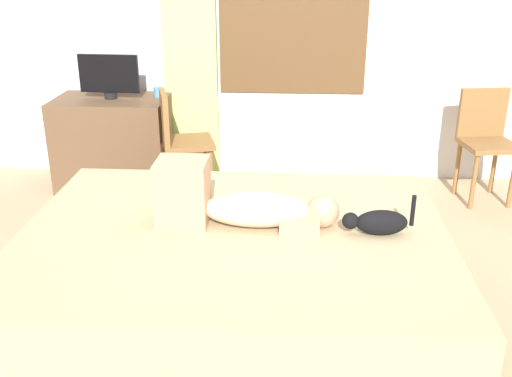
{
  "coord_description": "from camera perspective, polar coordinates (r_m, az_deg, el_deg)",
  "views": [
    {
      "loc": [
        0.16,
        -2.63,
        1.84
      ],
      "look_at": [
        -0.02,
        0.26,
        0.67
      ],
      "focal_mm": 41.48,
      "sensor_mm": 36.0,
      "label": 1
    }
  ],
  "objects": [
    {
      "name": "person_lying",
      "position": [
        3.03,
        -1.78,
        -1.46
      ],
      "size": [
        0.94,
        0.28,
        0.34
      ],
      "color": "#CCB299",
      "rests_on": "bed"
    },
    {
      "name": "desk",
      "position": [
        5.02,
        -13.53,
        4.32
      ],
      "size": [
        0.9,
        0.56,
        0.74
      ],
      "color": "brown",
      "rests_on": "ground"
    },
    {
      "name": "back_wall_with_window",
      "position": [
        4.99,
        1.91,
        17.45
      ],
      "size": [
        6.4,
        0.14,
        2.9
      ],
      "color": "silver",
      "rests_on": "ground"
    },
    {
      "name": "ground_plane",
      "position": [
        3.21,
        0.14,
        -12.95
      ],
      "size": [
        16.0,
        16.0,
        0.0
      ],
      "primitive_type": "plane",
      "color": "tan"
    },
    {
      "name": "chair_spare",
      "position": [
        4.91,
        21.24,
        4.73
      ],
      "size": [
        0.43,
        0.43,
        0.86
      ],
      "color": "brown",
      "rests_on": "ground"
    },
    {
      "name": "curtain_left",
      "position": [
        4.96,
        -6.47,
        14.98
      ],
      "size": [
        0.44,
        0.06,
        2.49
      ],
      "primitive_type": "cube",
      "color": "#ADCC75",
      "rests_on": "ground"
    },
    {
      "name": "chair_by_desk",
      "position": [
        4.59,
        -7.47,
        4.93
      ],
      "size": [
        0.47,
        0.47,
        0.86
      ],
      "color": "brown",
      "rests_on": "ground"
    },
    {
      "name": "tv_monitor",
      "position": [
        4.88,
        -14.0,
        10.5
      ],
      "size": [
        0.48,
        0.1,
        0.35
      ],
      "color": "black",
      "rests_on": "desk"
    },
    {
      "name": "bed",
      "position": [
        3.14,
        -2.08,
        -8.35
      ],
      "size": [
        2.23,
        1.75,
        0.52
      ],
      "color": "#997A56",
      "rests_on": "ground"
    },
    {
      "name": "cup",
      "position": [
        4.89,
        -9.44,
        9.17
      ],
      "size": [
        0.07,
        0.07,
        0.08
      ],
      "primitive_type": "cylinder",
      "color": "teal",
      "rests_on": "desk"
    },
    {
      "name": "cat",
      "position": [
        3.0,
        11.67,
        -3.19
      ],
      "size": [
        0.36,
        0.13,
        0.21
      ],
      "color": "black",
      "rests_on": "bed"
    }
  ]
}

